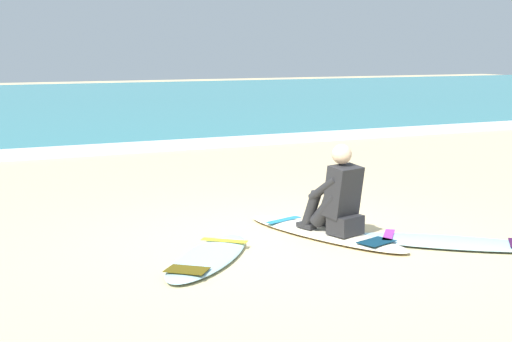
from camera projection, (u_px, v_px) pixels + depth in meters
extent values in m
plane|color=#CCB584|center=(284.00, 240.00, 7.78)|extent=(80.00, 80.00, 0.00)
cube|color=teal|center=(7.00, 104.00, 26.56)|extent=(80.00, 28.00, 0.10)
cube|color=white|center=(104.00, 149.00, 14.41)|extent=(80.00, 0.90, 0.11)
ellipsoid|color=#EFE5C6|center=(324.00, 233.00, 7.93)|extent=(1.14, 2.26, 0.07)
cube|color=#1E7FB7|center=(284.00, 220.00, 8.37)|extent=(0.49, 0.24, 0.01)
cube|color=#0A2C40|center=(376.00, 242.00, 7.42)|extent=(0.42, 0.34, 0.01)
cube|color=#232326|center=(345.00, 225.00, 7.70)|extent=(0.38, 0.33, 0.20)
cylinder|color=#232326|center=(326.00, 209.00, 7.75)|extent=(0.25, 0.43, 0.43)
cylinder|color=#232326|center=(311.00, 209.00, 7.89)|extent=(0.18, 0.28, 0.42)
cube|color=#232326|center=(306.00, 226.00, 7.98)|extent=(0.15, 0.24, 0.05)
cylinder|color=#232326|center=(339.00, 207.00, 7.87)|extent=(0.25, 0.43, 0.43)
cylinder|color=#232326|center=(326.00, 206.00, 8.04)|extent=(0.18, 0.28, 0.42)
cube|color=#232326|center=(322.00, 222.00, 8.13)|extent=(0.15, 0.24, 0.05)
cube|color=#232326|center=(343.00, 191.00, 7.67)|extent=(0.40, 0.37, 0.57)
sphere|color=beige|center=(342.00, 154.00, 7.63)|extent=(0.21, 0.21, 0.21)
cylinder|color=#232326|center=(323.00, 189.00, 7.69)|extent=(0.19, 0.41, 0.31)
cylinder|color=#232326|center=(342.00, 185.00, 7.87)|extent=(0.19, 0.41, 0.31)
ellipsoid|color=#9ED1E5|center=(208.00, 257.00, 7.01)|extent=(1.55, 1.64, 0.07)
cube|color=gold|center=(224.00, 240.00, 7.46)|extent=(0.42, 0.39, 0.01)
cube|color=#4C400C|center=(187.00, 270.00, 6.47)|extent=(0.43, 0.42, 0.01)
ellipsoid|color=#9ED1E5|center=(449.00, 242.00, 7.54)|extent=(2.01, 1.83, 0.07)
cube|color=purple|center=(389.00, 235.00, 7.69)|extent=(0.39, 0.43, 0.01)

